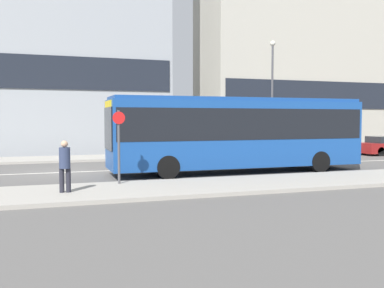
{
  "coord_description": "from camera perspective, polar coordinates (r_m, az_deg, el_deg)",
  "views": [
    {
      "loc": [
        -0.44,
        -20.24,
        2.42
      ],
      "look_at": [
        5.62,
        -2.12,
        1.32
      ],
      "focal_mm": 40.0,
      "sensor_mm": 36.0,
      "label": 1
    }
  ],
  "objects": [
    {
      "name": "ground_plane",
      "position": [
        20.39,
        -17.15,
        -3.66
      ],
      "size": [
        120.0,
        120.0,
        0.0
      ],
      "primitive_type": "plane",
      "color": "#595654"
    },
    {
      "name": "sidewalk_near",
      "position": [
        14.19,
        -16.56,
        -6.38
      ],
      "size": [
        44.0,
        3.5,
        0.13
      ],
      "color": "#A39E93",
      "rests_on": "ground_plane"
    },
    {
      "name": "sidewalk_far",
      "position": [
        26.6,
        -17.47,
        -1.93
      ],
      "size": [
        44.0,
        3.5,
        0.13
      ],
      "color": "#A39E93",
      "rests_on": "ground_plane"
    },
    {
      "name": "lane_centerline",
      "position": [
        20.39,
        -17.15,
        -3.65
      ],
      "size": [
        41.8,
        0.16,
        0.01
      ],
      "color": "silver",
      "rests_on": "ground_plane"
    },
    {
      "name": "apartment_block_left_tower",
      "position": [
        33.54,
        -14.45,
        16.28
      ],
      "size": [
        12.1,
        5.77,
        20.03
      ],
      "color": "#9EA3A8",
      "rests_on": "ground_plane"
    },
    {
      "name": "apartment_block_right_tower",
      "position": [
        40.0,
        15.32,
        11.22
      ],
      "size": [
        19.53,
        6.55,
        16.03
      ],
      "color": "#B7B2A3",
      "rests_on": "ground_plane"
    },
    {
      "name": "city_bus",
      "position": [
        19.6,
        6.08,
        1.89
      ],
      "size": [
        11.69,
        2.56,
        3.38
      ],
      "rotation": [
        0.0,
        0.0,
        -0.0
      ],
      "color": "#194793",
      "rests_on": "ground_plane"
    },
    {
      "name": "parked_car_0",
      "position": [
        26.65,
        7.92,
        -0.53
      ],
      "size": [
        4.17,
        1.71,
        1.4
      ],
      "color": "navy",
      "rests_on": "ground_plane"
    },
    {
      "name": "parked_car_1",
      "position": [
        29.04,
        16.67,
        -0.37
      ],
      "size": [
        3.98,
        1.8,
        1.33
      ],
      "color": "silver",
      "rests_on": "ground_plane"
    },
    {
      "name": "pedestrian_near_stop",
      "position": [
        13.94,
        -16.6,
        -2.47
      ],
      "size": [
        0.35,
        0.34,
        1.63
      ],
      "rotation": [
        0.0,
        0.0,
        3.07
      ],
      "color": "#23232D",
      "rests_on": "sidewalk_near"
    },
    {
      "name": "bus_stop_sign",
      "position": [
        15.35,
        -9.73,
        0.42
      ],
      "size": [
        0.44,
        0.12,
        2.61
      ],
      "color": "#4C4C51",
      "rests_on": "sidewalk_near"
    },
    {
      "name": "street_lamp",
      "position": [
        29.27,
        10.65,
        7.64
      ],
      "size": [
        0.36,
        0.36,
        7.51
      ],
      "color": "#4C4C51",
      "rests_on": "sidewalk_far"
    }
  ]
}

